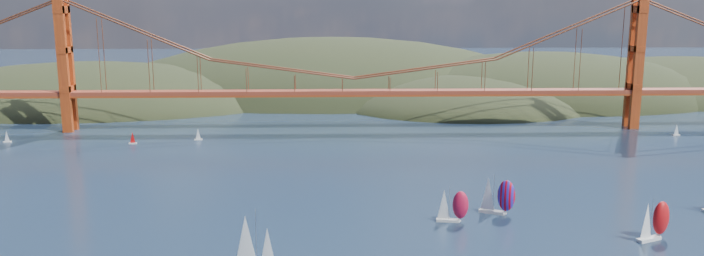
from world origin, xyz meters
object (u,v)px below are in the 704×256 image
racer_0 (452,205)px  sloop_navy (252,247)px  racer_1 (654,220)px  racer_rwb (497,195)px

racer_0 → sloop_navy: bearing=-136.3°
sloop_navy → racer_1: bearing=16.0°
racer_1 → racer_rwb: bearing=123.2°
racer_rwb → racer_1: bearing=-6.0°
sloop_navy → racer_0: size_ratio=1.56×
racer_0 → racer_rwb: bearing=34.0°
sloop_navy → racer_rwb: 71.46m
sloop_navy → racer_1: 94.23m
sloop_navy → racer_rwb: bearing=37.7°
sloop_navy → racer_1: (92.46, 18.12, -1.48)m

